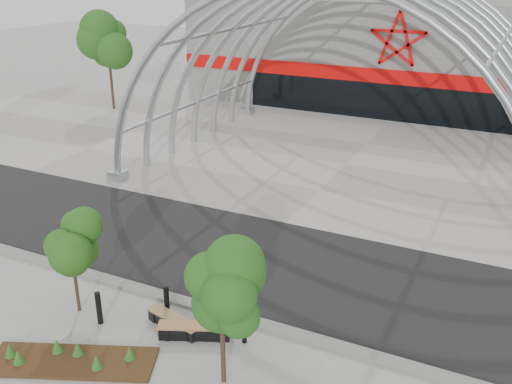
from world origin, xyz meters
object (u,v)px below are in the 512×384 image
(bench_0, at_px, (174,323))
(bench_1, at_px, (195,331))
(bollard_2, at_px, (220,289))
(street_tree_0, at_px, (70,244))
(street_tree_1, at_px, (221,290))

(bench_0, height_order, bench_1, bench_1)
(bench_0, height_order, bollard_2, bollard_2)
(street_tree_0, relative_size, bench_0, 1.65)
(bench_0, xyz_separation_m, bollard_2, (0.53, 2.04, 0.25))
(bench_1, distance_m, bollard_2, 2.17)
(street_tree_1, relative_size, bench_0, 1.96)
(street_tree_1, height_order, bench_0, street_tree_1)
(bench_0, bearing_deg, street_tree_0, -171.04)
(street_tree_0, bearing_deg, street_tree_1, -8.41)
(street_tree_1, xyz_separation_m, bollard_2, (-2.03, 3.44, -2.46))
(street_tree_0, relative_size, bench_1, 1.54)
(bollard_2, bearing_deg, bench_1, -82.11)
(street_tree_0, relative_size, street_tree_1, 0.84)
(bench_1, bearing_deg, bollard_2, 97.89)
(street_tree_1, bearing_deg, street_tree_0, 171.59)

